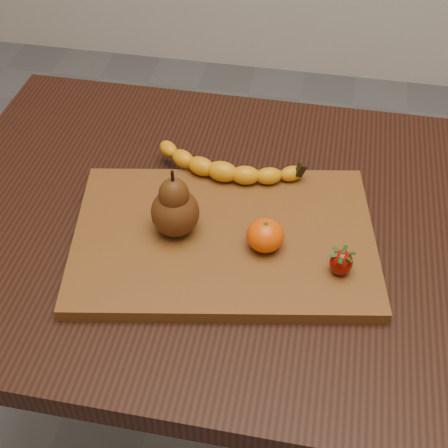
% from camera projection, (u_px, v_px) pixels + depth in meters
% --- Properties ---
extents(ground, '(3.50, 3.50, 0.00)m').
position_uv_depth(ground, '(235.00, 445.00, 1.51)').
color(ground, slate).
rests_on(ground, ground).
extents(table, '(1.00, 0.70, 0.76)m').
position_uv_depth(table, '(239.00, 263.00, 1.05)').
color(table, black).
rests_on(table, ground).
extents(cutting_board, '(0.50, 0.37, 0.02)m').
position_uv_depth(cutting_board, '(224.00, 238.00, 0.94)').
color(cutting_board, brown).
rests_on(cutting_board, table).
extents(banana, '(0.22, 0.08, 0.03)m').
position_uv_depth(banana, '(222.00, 171.00, 1.01)').
color(banana, orange).
rests_on(banana, cutting_board).
extents(pear, '(0.07, 0.07, 0.11)m').
position_uv_depth(pear, '(174.00, 202.00, 0.90)').
color(pear, '#4F270C').
rests_on(pear, cutting_board).
extents(mandarin, '(0.06, 0.06, 0.05)m').
position_uv_depth(mandarin, '(265.00, 235.00, 0.90)').
color(mandarin, '#E64902').
rests_on(mandarin, cutting_board).
extents(strawberry, '(0.04, 0.04, 0.04)m').
position_uv_depth(strawberry, '(341.00, 262.00, 0.87)').
color(strawberry, '#800903').
rests_on(strawberry, cutting_board).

